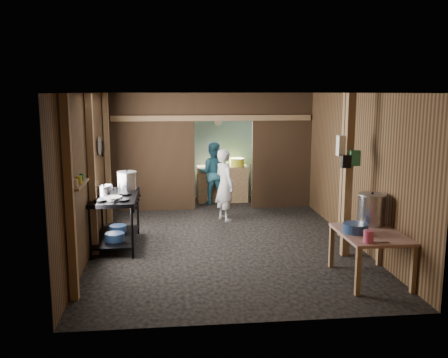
{
  "coord_description": "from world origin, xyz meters",
  "views": [
    {
      "loc": [
        -0.93,
        -8.73,
        2.61
      ],
      "look_at": [
        0.0,
        -0.2,
        1.1
      ],
      "focal_mm": 39.65,
      "sensor_mm": 36.0,
      "label": 1
    }
  ],
  "objects": [
    {
      "name": "blue_tub_front",
      "position": [
        -1.88,
        -0.67,
        0.24
      ],
      "size": [
        0.32,
        0.32,
        0.13
      ],
      "primitive_type": "cylinder",
      "color": "navy",
      "rests_on": "gas_range"
    },
    {
      "name": "post_right",
      "position": [
        2.18,
        -0.2,
        1.3
      ],
      "size": [
        0.1,
        0.12,
        2.6
      ],
      "primitive_type": "cube",
      "color": "tan",
      "rests_on": "floor"
    },
    {
      "name": "blue_tub_back",
      "position": [
        -1.88,
        -0.14,
        0.23
      ],
      "size": [
        0.3,
        0.3,
        0.12
      ],
      "primitive_type": "cylinder",
      "color": "navy",
      "rests_on": "gas_range"
    },
    {
      "name": "frying_pan",
      "position": [
        -1.88,
        -0.77,
        0.92
      ],
      "size": [
        0.42,
        0.58,
        0.07
      ],
      "primitive_type": null,
      "rotation": [
        0.0,
        0.0,
        -0.22
      ],
      "color": "#969697",
      "rests_on": "gas_range"
    },
    {
      "name": "partition_header",
      "position": [
        0.25,
        2.2,
        2.3
      ],
      "size": [
        1.3,
        0.1,
        0.6
      ],
      "primitive_type": "cube",
      "color": "#412B19",
      "rests_on": "wall_back"
    },
    {
      "name": "wall_front",
      "position": [
        0.0,
        -3.5,
        1.3
      ],
      "size": [
        4.5,
        0.0,
        2.6
      ],
      "primitive_type": "cube",
      "color": "brown",
      "rests_on": "ground"
    },
    {
      "name": "ceiling",
      "position": [
        0.0,
        0.0,
        2.6
      ],
      "size": [
        4.5,
        7.0,
        0.0
      ],
      "primitive_type": "cube",
      "color": "#4D4D4D",
      "rests_on": "ground"
    },
    {
      "name": "wall_left",
      "position": [
        -2.25,
        0.0,
        1.3
      ],
      "size": [
        0.0,
        7.0,
        2.6
      ],
      "primitive_type": "cube",
      "color": "brown",
      "rests_on": "ground"
    },
    {
      "name": "wall_right",
      "position": [
        2.25,
        0.0,
        1.3
      ],
      "size": [
        0.0,
        7.0,
        2.6
      ],
      "primitive_type": "cube",
      "color": "brown",
      "rests_on": "ground"
    },
    {
      "name": "cook",
      "position": [
        0.16,
        1.13,
        0.74
      ],
      "size": [
        0.55,
        0.64,
        1.48
      ],
      "primitive_type": "imported",
      "rotation": [
        0.0,
        0.0,
        2.0
      ],
      "color": "silver",
      "rests_on": "floor"
    },
    {
      "name": "bag_white",
      "position": [
        1.8,
        -1.22,
        1.78
      ],
      "size": [
        0.22,
        0.15,
        0.32
      ],
      "primitive_type": "cube",
      "color": "silver",
      "rests_on": "post_free"
    },
    {
      "name": "stove_pot_large",
      "position": [
        -1.71,
        0.06,
        1.05
      ],
      "size": [
        0.41,
        0.41,
        0.35
      ],
      "primitive_type": null,
      "rotation": [
        0.0,
        0.0,
        -0.23
      ],
      "color": "#AEAEB8",
      "rests_on": "gas_range"
    },
    {
      "name": "pink_bucket",
      "position": [
        1.61,
        -2.78,
        0.76
      ],
      "size": [
        0.16,
        0.16,
        0.16
      ],
      "primitive_type": "cylinder",
      "rotation": [
        0.0,
        0.0,
        0.27
      ],
      "color": "#D94F7B",
      "rests_on": "prep_table"
    },
    {
      "name": "red_cup",
      "position": [
        0.01,
        2.95,
        0.93
      ],
      "size": [
        0.13,
        0.13,
        0.15
      ],
      "primitive_type": "cylinder",
      "color": "#900002",
      "rests_on": "back_counter"
    },
    {
      "name": "post_left_b",
      "position": [
        -2.18,
        -0.8,
        1.3
      ],
      "size": [
        0.1,
        0.12,
        2.6
      ],
      "primitive_type": "cube",
      "color": "tan",
      "rests_on": "floor"
    },
    {
      "name": "pan_lid_small",
      "position": [
        -2.21,
        0.8,
        1.55
      ],
      "size": [
        0.03,
        0.3,
        0.3
      ],
      "primitive_type": "cylinder",
      "rotation": [
        0.0,
        1.57,
        0.0
      ],
      "color": "black",
      "rests_on": "wall_left"
    },
    {
      "name": "bag_black",
      "position": [
        1.78,
        -1.38,
        1.55
      ],
      "size": [
        0.14,
        0.1,
        0.2
      ],
      "primitive_type": "cube",
      "color": "black",
      "rests_on": "post_free"
    },
    {
      "name": "partition_right",
      "position": [
        1.57,
        2.2,
        1.3
      ],
      "size": [
        1.35,
        0.1,
        2.6
      ],
      "primitive_type": "cube",
      "color": "#412B19",
      "rests_on": "floor"
    },
    {
      "name": "stock_pot",
      "position": [
        2.0,
        -1.93,
        0.9
      ],
      "size": [
        0.52,
        0.52,
        0.48
      ],
      "primitive_type": null,
      "rotation": [
        0.0,
        0.0,
        0.31
      ],
      "color": "#AEAEB8",
      "rests_on": "prep_table"
    },
    {
      "name": "knife",
      "position": [
        1.73,
        -2.81,
        0.69
      ],
      "size": [
        0.3,
        0.07,
        0.01
      ],
      "primitive_type": "cube",
      "rotation": [
        0.0,
        0.0,
        -0.13
      ],
      "color": "#AEAEB8",
      "rests_on": "prep_table"
    },
    {
      "name": "bag_green",
      "position": [
        1.92,
        -1.36,
        1.6
      ],
      "size": [
        0.16,
        0.12,
        0.24
      ],
      "primitive_type": "cube",
      "color": "#328B5C",
      "rests_on": "post_free"
    },
    {
      "name": "post_left_a",
      "position": [
        -2.18,
        -2.6,
        1.3
      ],
      "size": [
        0.1,
        0.12,
        2.6
      ],
      "primitive_type": "cube",
      "color": "tan",
      "rests_on": "floor"
    },
    {
      "name": "prep_table",
      "position": [
        1.83,
        -2.35,
        0.34
      ],
      "size": [
        0.84,
        1.15,
        0.68
      ],
      "primitive_type": null,
      "color": "#A87665",
      "rests_on": "floor"
    },
    {
      "name": "back_counter",
      "position": [
        0.3,
        2.95,
        0.42
      ],
      "size": [
        1.2,
        0.5,
        0.85
      ],
      "primitive_type": "cube",
      "color": "tan",
      "rests_on": "floor"
    },
    {
      "name": "floor",
      "position": [
        0.0,
        0.0,
        0.0
      ],
      "size": [
        4.5,
        7.0,
        0.0
      ],
      "primitive_type": "cube",
      "color": "black",
      "rests_on": "ground"
    },
    {
      "name": "turquoise_panel",
      "position": [
        0.0,
        3.44,
        1.25
      ],
      "size": [
        4.4,
        0.06,
        2.5
      ],
      "primitive_type": "cube",
      "color": "#6CA199",
      "rests_on": "wall_back"
    },
    {
      "name": "wall_back",
      "position": [
        0.0,
        3.5,
        1.3
      ],
      "size": [
        4.5,
        0.0,
        2.6
      ],
      "primitive_type": "cube",
      "color": "brown",
      "rests_on": "ground"
    },
    {
      "name": "wall_clock",
      "position": [
        0.25,
        3.4,
        1.9
      ],
      "size": [
        0.2,
        0.03,
        0.2
      ],
      "primitive_type": "cylinder",
      "rotation": [
        1.57,
        0.0,
        0.0
      ],
      "color": "silver",
      "rests_on": "wall_back"
    },
    {
      "name": "yellow_tub",
      "position": [
        0.66,
        2.95,
        0.95
      ],
      "size": [
        0.35,
        0.35,
        0.19
      ],
      "primitive_type": "cylinder",
      "color": "yellow",
      "rests_on": "back_counter"
    },
    {
      "name": "pan_lid_big",
      "position": [
        -2.21,
        0.4,
        1.65
      ],
      "size": [
        0.03,
        0.34,
        0.34
      ],
      "primitive_type": "cylinder",
      "rotation": [
        0.0,
        1.57,
        0.0
      ],
      "color": "#969697",
      "rests_on": "wall_left"
    },
    {
      "name": "wash_basin",
      "position": [
        1.61,
        -2.31,
        0.75
      ],
      "size": [
        0.4,
        0.4,
        0.13
      ],
      "primitive_type": "cylinder",
      "rotation": [
        0.0,
        0.0,
        0.17
      ],
      "color": "navy",
      "rests_on": "prep_table"
    },
    {
      "name": "post_free",
      "position": [
        1.85,
        -1.3,
        1.3
      ],
      "size": [
        0.12,
        0.12,
        2.6
      ],
      "primitive_type": "cube",
      "color": "tan",
      "rests_on": "floor"
    },
    {
      "name": "cross_beam",
      "position": [
        0.0,
        2.15,
        2.05
      ],
      "size": [
        4.4,
        0.12,
        0.12
      ],
      "primitive_type": "cube",
      "color": "tan",
      "rests_on": "wall_left"
    },
    {
      "name": "wall_shelf",
      "position": [
        -2.15,
        -2.1,
        1.4
      ],
      "size": [
        0.14,
        0.8,
        0.03
      ],
      "primitive_type": "cube",
      "color": "tan",
      "rests_on": "wall_left"
    },
    {
      "name": "gas_range",
      "position": [
        -1.88,
        -0.4,
        0.45
      ],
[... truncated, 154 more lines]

